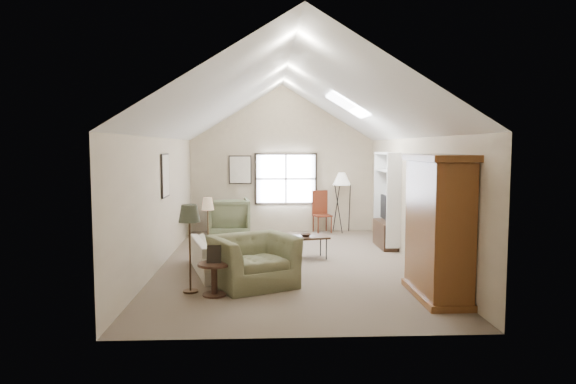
{
  "coord_description": "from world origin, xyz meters",
  "views": [
    {
      "loc": [
        -0.46,
        -10.06,
        2.32
      ],
      "look_at": [
        0.0,
        0.4,
        1.4
      ],
      "focal_mm": 32.0,
      "sensor_mm": 36.0,
      "label": 1
    }
  ],
  "objects_px": {
    "sofa": "(217,255)",
    "armchair_near": "(253,261)",
    "armoire": "(438,227)",
    "armchair_far": "(228,217)",
    "side_table": "(214,279)",
    "coffee_table": "(306,248)",
    "side_chair": "(322,212)"
  },
  "relations": [
    {
      "from": "sofa",
      "to": "armchair_near",
      "type": "height_order",
      "value": "armchair_near"
    },
    {
      "from": "armoire",
      "to": "coffee_table",
      "type": "xyz_separation_m",
      "value": [
        -1.81,
        2.83,
        -0.86
      ]
    },
    {
      "from": "armchair_near",
      "to": "coffee_table",
      "type": "distance_m",
      "value": 2.3
    },
    {
      "from": "armoire",
      "to": "sofa",
      "type": "xyz_separation_m",
      "value": [
        -3.55,
        1.84,
        -0.8
      ]
    },
    {
      "from": "armoire",
      "to": "coffee_table",
      "type": "distance_m",
      "value": 3.47
    },
    {
      "from": "armchair_near",
      "to": "armchair_far",
      "type": "bearing_deg",
      "value": 72.93
    },
    {
      "from": "side_table",
      "to": "armchair_far",
      "type": "bearing_deg",
      "value": 91.77
    },
    {
      "from": "armoire",
      "to": "armchair_far",
      "type": "relative_size",
      "value": 2.02
    },
    {
      "from": "armchair_near",
      "to": "coffee_table",
      "type": "bearing_deg",
      "value": 37.14
    },
    {
      "from": "sofa",
      "to": "coffee_table",
      "type": "height_order",
      "value": "sofa"
    },
    {
      "from": "armchair_far",
      "to": "armoire",
      "type": "bearing_deg",
      "value": 115.33
    },
    {
      "from": "sofa",
      "to": "side_table",
      "type": "xyz_separation_m",
      "value": [
        0.1,
        -1.6,
        -0.04
      ]
    },
    {
      "from": "armchair_near",
      "to": "armchair_far",
      "type": "relative_size",
      "value": 1.19
    },
    {
      "from": "sofa",
      "to": "side_table",
      "type": "height_order",
      "value": "sofa"
    },
    {
      "from": "armchair_near",
      "to": "armchair_far",
      "type": "xyz_separation_m",
      "value": [
        -0.77,
        4.95,
        0.07
      ]
    },
    {
      "from": "armchair_near",
      "to": "side_table",
      "type": "relative_size",
      "value": 2.5
    },
    {
      "from": "sofa",
      "to": "armchair_near",
      "type": "bearing_deg",
      "value": -161.74
    },
    {
      "from": "armchair_far",
      "to": "sofa",
      "type": "bearing_deg",
      "value": 84.09
    },
    {
      "from": "coffee_table",
      "to": "side_chair",
      "type": "bearing_deg",
      "value": 77.73
    },
    {
      "from": "coffee_table",
      "to": "side_table",
      "type": "distance_m",
      "value": 3.06
    },
    {
      "from": "side_table",
      "to": "side_chair",
      "type": "relative_size",
      "value": 0.46
    },
    {
      "from": "armoire",
      "to": "armchair_far",
      "type": "xyz_separation_m",
      "value": [
        -3.62,
        5.73,
        -0.6
      ]
    },
    {
      "from": "side_table",
      "to": "armchair_near",
      "type": "bearing_deg",
      "value": 42.29
    },
    {
      "from": "coffee_table",
      "to": "armchair_near",
      "type": "bearing_deg",
      "value": -116.97
    },
    {
      "from": "sofa",
      "to": "armchair_near",
      "type": "xyz_separation_m",
      "value": [
        0.7,
        -1.06,
        0.12
      ]
    },
    {
      "from": "armchair_near",
      "to": "sofa",
      "type": "bearing_deg",
      "value": 97.58
    },
    {
      "from": "armchair_far",
      "to": "side_table",
      "type": "relative_size",
      "value": 2.1
    },
    {
      "from": "armoire",
      "to": "side_chair",
      "type": "height_order",
      "value": "armoire"
    },
    {
      "from": "armchair_far",
      "to": "coffee_table",
      "type": "distance_m",
      "value": 3.43
    },
    {
      "from": "coffee_table",
      "to": "side_table",
      "type": "relative_size",
      "value": 1.78
    },
    {
      "from": "armoire",
      "to": "armchair_far",
      "type": "height_order",
      "value": "armoire"
    },
    {
      "from": "sofa",
      "to": "armchair_near",
      "type": "distance_m",
      "value": 1.27
    }
  ]
}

